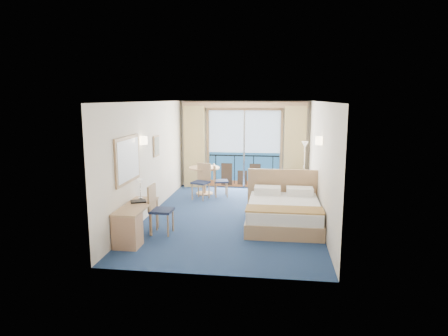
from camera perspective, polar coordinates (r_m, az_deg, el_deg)
floor at (r=9.60m, az=1.24°, el=-6.87°), size 6.50×6.50×0.00m
room_walls at (r=9.24m, az=1.28°, el=3.73°), size 4.04×6.54×2.72m
balcony_door at (r=12.50m, az=2.86°, el=2.43°), size 2.36×0.03×2.52m
curtain_left at (r=12.56m, az=-4.23°, el=3.05°), size 0.65×0.22×2.55m
curtain_right at (r=12.31m, az=10.06°, el=2.78°), size 0.65×0.22×2.55m
pelmet at (r=12.27m, az=2.91°, el=9.02°), size 3.80×0.25×0.18m
mirror at (r=8.28m, az=-13.59°, el=1.15°), size 0.05×1.25×0.95m
wall_print at (r=10.10m, az=-9.64°, el=3.12°), size 0.04×0.42×0.52m
sconce_left at (r=9.07m, az=-11.44°, el=3.88°), size 0.18×0.18×0.18m
sconce_right at (r=9.08m, az=13.47°, el=3.81°), size 0.18×0.18×0.18m
bed at (r=8.96m, az=8.50°, el=-6.19°), size 1.73×2.05×1.09m
nightstand at (r=10.16m, az=11.81°, el=-4.69°), size 0.38×0.36×0.49m
phone at (r=10.05m, az=11.95°, el=-3.20°), size 0.20×0.18×0.07m
armchair at (r=11.59m, az=9.88°, el=-2.30°), size 1.06×1.06×0.70m
floor_lamp at (r=11.74m, az=11.45°, el=1.91°), size 0.21×0.21×1.55m
desk at (r=7.89m, az=-13.35°, el=-8.06°), size 0.50×1.45×0.68m
desk_chair at (r=8.38m, az=-9.47°, el=-5.43°), size 0.46×0.45×1.02m
folder at (r=8.38m, az=-12.14°, el=-4.67°), size 0.37×0.33×0.03m
desk_lamp at (r=8.52m, az=-11.89°, el=-2.38°), size 0.11×0.11×0.41m
round_table at (r=11.65m, az=-2.82°, el=-0.81°), size 0.89×0.89×0.80m
table_chair_a at (r=11.37m, az=-0.84°, el=-1.52°), size 0.49×0.48×0.92m
table_chair_b at (r=11.13m, az=-3.15°, el=-1.57°), size 0.54×0.55×0.99m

